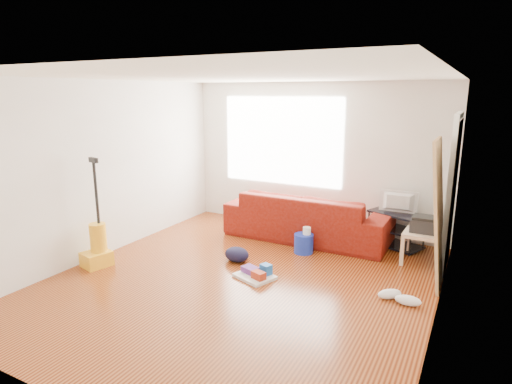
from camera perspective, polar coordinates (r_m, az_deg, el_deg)
The scene contains 13 objects.
room at distance 5.20m, azimuth -0.61°, elevation 1.26°, with size 4.51×5.01×2.51m.
sofa at distance 7.09m, azimuth 6.82°, elevation -6.09°, with size 2.60×1.02×0.76m, color #600A01.
tv_stand at distance 6.92m, azimuth 18.13°, elevation -4.71°, with size 0.89×0.71×0.54m.
tv at distance 6.81m, azimuth 18.38°, elevation -1.30°, with size 0.57×0.07×0.33m, color black.
side_table at distance 6.38m, azimuth 21.70°, elevation -5.56°, with size 0.57×0.57×0.45m.
printer at distance 6.32m, azimuth 21.83°, elevation -4.04°, with size 0.41×0.32×0.22m.
bucket at distance 6.46m, azimuth 6.34°, elevation -8.03°, with size 0.29×0.29×0.29m, color #1831B9.
toilet_paper at distance 6.40m, azimuth 6.76°, elevation -6.37°, with size 0.12×0.12×0.11m, color white.
cleaning_tray at distance 5.58m, azimuth 0.02°, elevation -10.86°, with size 0.57×0.52×0.17m.
backpack at distance 6.12m, azimuth -2.55°, elevation -9.20°, with size 0.37×0.29×0.20m, color #161535.
sneakers at distance 5.25m, azimuth 18.48°, elevation -13.16°, with size 0.51×0.28×0.12m.
vacuum at distance 6.27m, azimuth -20.41°, elevation -6.78°, with size 0.39×0.42×1.49m.
door_panel at distance 5.88m, azimuth 22.38°, elevation -11.17°, with size 0.04×0.72×1.81m, color #A87651.
Camera 1 is at (2.51, -4.31, 2.32)m, focal length 30.00 mm.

